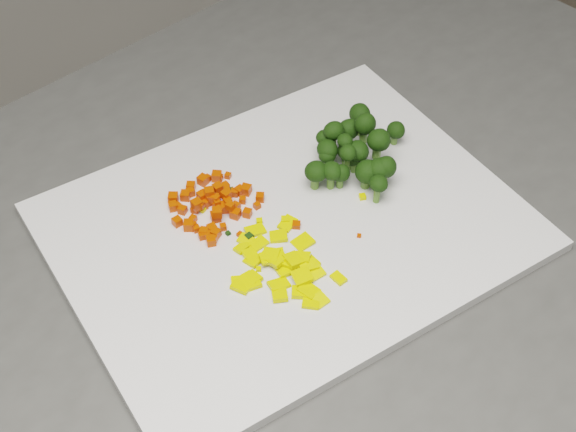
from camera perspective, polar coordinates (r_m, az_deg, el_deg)
name	(u,v)px	position (r m, az deg, el deg)	size (l,w,h in m)	color
counter_block	(306,409)	(1.23, 1.31, -13.58)	(1.07, 0.75, 0.90)	#444442
cutting_board	(288,227)	(0.84, 0.00, -0.76)	(0.46, 0.36, 0.01)	silver
carrot_pile	(218,199)	(0.84, -5.03, 1.19)	(0.10, 0.10, 0.03)	#C62C02
pepper_pile	(285,264)	(0.78, -0.19, -3.42)	(0.12, 0.12, 0.02)	yellow
broccoli_pile	(353,145)	(0.88, 4.68, 5.03)	(0.12, 0.12, 0.06)	black
carrot_cube_0	(202,236)	(0.82, -6.13, -1.39)	(0.01, 0.01, 0.01)	#C62C02
carrot_cube_1	(216,233)	(0.82, -5.16, -1.24)	(0.01, 0.01, 0.01)	#C62C02
carrot_cube_2	(235,193)	(0.86, -3.81, 1.67)	(0.01, 0.01, 0.01)	#C62C02
carrot_cube_3	(257,206)	(0.84, -2.22, 0.74)	(0.01, 0.01, 0.01)	#C62C02
carrot_cube_4	(243,200)	(0.85, -3.25, 1.14)	(0.01, 0.01, 0.01)	#C62C02
carrot_cube_5	(247,213)	(0.84, -2.91, 0.21)	(0.01, 0.01, 0.01)	#C62C02
carrot_cube_6	(190,192)	(0.86, -6.95, 1.69)	(0.01, 0.01, 0.01)	#C62C02
carrot_cube_7	(212,240)	(0.81, -5.40, -1.71)	(0.01, 0.01, 0.01)	#C62C02
carrot_cube_8	(240,191)	(0.86, -3.44, 1.82)	(0.01, 0.01, 0.01)	#C62C02
carrot_cube_9	(191,187)	(0.87, -6.92, 2.09)	(0.01, 0.01, 0.01)	#C62C02
carrot_cube_10	(178,206)	(0.85, -7.84, 0.69)	(0.01, 0.01, 0.01)	#C62C02
carrot_cube_11	(226,193)	(0.86, -4.43, 1.64)	(0.01, 0.01, 0.01)	#C62C02
carrot_cube_12	(209,193)	(0.84, -5.62, 1.67)	(0.01, 0.01, 0.01)	#C62C02
carrot_cube_13	(204,232)	(0.82, -5.98, -1.14)	(0.01, 0.01, 0.01)	#C62C02
carrot_cube_14	(216,217)	(0.83, -5.17, -0.04)	(0.01, 0.01, 0.01)	#C62C02
carrot_cube_15	(219,211)	(0.84, -4.90, 0.32)	(0.01, 0.01, 0.01)	#C62C02
carrot_cube_16	(211,241)	(0.81, -5.49, -1.78)	(0.01, 0.01, 0.01)	#C62C02
carrot_cube_17	(207,235)	(0.82, -5.82, -1.33)	(0.01, 0.01, 0.01)	#C62C02
carrot_cube_18	(260,197)	(0.85, -2.00, 1.34)	(0.01, 0.01, 0.01)	#C62C02
carrot_cube_19	(220,178)	(0.88, -4.89, 2.73)	(0.01, 0.01, 0.01)	#C62C02
carrot_cube_20	(217,176)	(0.88, -5.09, 2.83)	(0.01, 0.01, 0.01)	#C62C02
carrot_cube_21	(212,228)	(0.82, -5.42, -0.89)	(0.01, 0.01, 0.01)	#C62C02
carrot_cube_22	(219,210)	(0.83, -4.94, 0.41)	(0.01, 0.01, 0.01)	#C62C02
carrot_cube_23	(223,227)	(0.82, -4.64, -0.78)	(0.01, 0.01, 0.01)	#C62C02
carrot_cube_24	(215,198)	(0.84, -5.22, 1.26)	(0.01, 0.01, 0.01)	#C62C02
carrot_cube_25	(196,229)	(0.83, -6.54, -0.90)	(0.01, 0.01, 0.01)	#C62C02
carrot_cube_26	(226,195)	(0.84, -4.41, 1.52)	(0.01, 0.01, 0.01)	#C62C02
carrot_cube_27	(246,190)	(0.86, -3.01, 1.88)	(0.01, 0.01, 0.01)	#C62C02
carrot_cube_28	(195,209)	(0.84, -6.65, 0.50)	(0.01, 0.01, 0.01)	#C62C02
carrot_cube_29	(225,185)	(0.87, -4.48, 2.21)	(0.01, 0.01, 0.01)	#C62C02
carrot_cube_30	(228,202)	(0.84, -4.30, 1.03)	(0.01, 0.01, 0.01)	#C62C02
carrot_cube_31	(193,219)	(0.84, -6.77, -0.21)	(0.01, 0.01, 0.01)	#C62C02
carrot_cube_32	(195,209)	(0.85, -6.66, 0.52)	(0.01, 0.01, 0.01)	#C62C02
carrot_cube_33	(191,226)	(0.83, -6.89, -0.69)	(0.01, 0.01, 0.01)	#C62C02
carrot_cube_34	(208,201)	(0.85, -5.72, 1.07)	(0.01, 0.01, 0.01)	#C62C02
carrot_cube_35	(183,210)	(0.84, -7.51, 0.43)	(0.01, 0.01, 0.01)	#C62C02
carrot_cube_36	(236,206)	(0.84, -3.73, 0.70)	(0.01, 0.01, 0.01)	#C62C02
carrot_cube_37	(202,204)	(0.85, -6.12, 0.85)	(0.01, 0.01, 0.01)	#C62C02
carrot_cube_38	(230,206)	(0.83, -4.13, 0.70)	(0.01, 0.01, 0.01)	#C62C02
carrot_cube_39	(173,198)	(0.86, -8.16, 1.28)	(0.01, 0.01, 0.01)	#C62C02
carrot_cube_40	(217,200)	(0.85, -5.09, 1.13)	(0.01, 0.01, 0.01)	#C62C02
carrot_cube_41	(226,207)	(0.84, -4.42, 0.64)	(0.01, 0.01, 0.01)	#C62C02
carrot_cube_42	(225,188)	(0.86, -4.51, 1.97)	(0.01, 0.01, 0.01)	#C62C02
carrot_cube_43	(201,205)	(0.84, -6.21, 0.78)	(0.01, 0.01, 0.01)	#C62C02
carrot_cube_44	(218,206)	(0.84, -4.98, 0.72)	(0.01, 0.01, 0.01)	#C62C02
carrot_cube_45	(185,196)	(0.86, -7.31, 1.45)	(0.01, 0.01, 0.01)	#C62C02
carrot_cube_46	(210,198)	(0.85, -5.58, 1.31)	(0.01, 0.01, 0.01)	#C62C02
carrot_cube_47	(173,206)	(0.85, -8.18, 0.69)	(0.01, 0.01, 0.01)	#C62C02
carrot_cube_48	(203,198)	(0.86, -6.04, 1.29)	(0.01, 0.01, 0.01)	#C62C02
carrot_cube_49	(203,234)	(0.82, -6.07, -1.27)	(0.01, 0.01, 0.01)	#C62C02
carrot_cube_50	(218,188)	(0.85, -5.02, 1.99)	(0.01, 0.01, 0.01)	#C62C02
carrot_cube_51	(215,202)	(0.85, -5.18, 0.99)	(0.01, 0.01, 0.01)	#C62C02
carrot_cube_52	(189,225)	(0.83, -7.07, -0.65)	(0.01, 0.01, 0.01)	#C62C02
carrot_cube_53	(217,203)	(0.84, -5.06, 0.96)	(0.01, 0.01, 0.01)	#C62C02
carrot_cube_54	(217,213)	(0.83, -5.07, 0.25)	(0.01, 0.01, 0.01)	#C62C02
carrot_cube_55	(177,222)	(0.83, -7.89, -0.40)	(0.01, 0.01, 0.01)	#C62C02
carrot_cube_56	(216,198)	(0.84, -5.15, 1.25)	(0.01, 0.01, 0.01)	#C62C02
carrot_cube_57	(203,180)	(0.87, -6.06, 2.56)	(0.01, 0.01, 0.01)	#C62C02
carrot_cube_58	(197,204)	(0.84, -6.50, 0.82)	(0.01, 0.01, 0.01)	#C62C02
carrot_cube_59	(202,196)	(0.85, -6.12, 1.44)	(0.01, 0.01, 0.01)	#C62C02
carrot_cube_60	(235,214)	(0.83, -3.75, 0.16)	(0.01, 0.01, 0.01)	#C62C02
carrot_cube_61	(220,190)	(0.86, -4.83, 1.82)	(0.01, 0.01, 0.01)	#C62C02
carrot_cube_62	(228,176)	(0.88, -4.30, 2.88)	(0.01, 0.01, 0.01)	#C62C02
carrot_cube_63	(208,178)	(0.88, -5.74, 2.69)	(0.01, 0.01, 0.01)	#C62C02
pepper_chunk_0	(302,257)	(0.79, 1.02, -2.96)	(0.02, 0.01, 0.00)	yellow
pepper_chunk_1	(242,282)	(0.78, -3.31, -4.73)	(0.02, 0.01, 0.00)	yellow
pepper_chunk_2	(251,279)	(0.78, -2.65, -4.52)	(0.02, 0.02, 0.00)	yellow
pepper_chunk_3	(279,236)	(0.82, -0.67, -1.45)	(0.02, 0.02, 0.00)	yellow
pepper_chunk_4	(277,255)	(0.79, -0.81, -2.80)	(0.01, 0.02, 0.00)	yellow
pepper_chunk_5	(296,269)	(0.79, 0.54, -3.77)	(0.01, 0.02, 0.00)	yellow
pepper_chunk_6	(308,266)	(0.78, 1.47, -3.54)	(0.02, 0.01, 0.00)	yellow
pepper_chunk_7	(242,247)	(0.81, -3.29, -2.25)	(0.02, 0.01, 0.00)	yellow
pepper_chunk_8	(311,303)	(0.76, 1.64, -6.20)	(0.02, 0.01, 0.00)	yellow
pepper_chunk_9	(279,284)	(0.78, -0.65, -4.88)	(0.02, 0.01, 0.00)	yellow
pepper_chunk_10	(286,269)	(0.79, -0.16, -3.78)	(0.02, 0.02, 0.00)	yellow
pepper_chunk_11	(302,276)	(0.77, 1.00, -4.32)	(0.02, 0.02, 0.00)	yellow
pepper_chunk_12	(276,258)	(0.79, -0.87, -3.04)	(0.02, 0.02, 0.00)	yellow
pepper_chunk_13	(259,244)	(0.81, -2.09, -1.97)	(0.02, 0.01, 0.00)	yellow
pepper_chunk_14	(255,231)	(0.82, -2.34, -1.04)	(0.02, 0.01, 0.00)	yellow
pepper_chunk_15	(250,279)	(0.78, -2.73, -4.50)	(0.01, 0.02, 0.00)	yellow
pepper_chunk_16	(242,286)	(0.78, -3.31, -4.96)	(0.02, 0.02, 0.00)	yellow
pepper_chunk_17	(299,292)	(0.77, 0.80, -5.45)	(0.01, 0.01, 0.00)	yellow
pepper_chunk_18	(251,255)	(0.80, -2.67, -2.80)	(0.02, 0.01, 0.00)	yellow
pepper_chunk_19	(268,258)	(0.79, -1.46, -3.01)	(0.01, 0.02, 0.00)	yellow
pepper_chunk_20	(268,256)	(0.79, -1.46, -2.88)	(0.01, 0.01, 0.01)	yellow
pepper_chunk_21	(320,300)	(0.76, 2.29, -6.00)	(0.01, 0.01, 0.00)	yellow
pepper_chunk_22	(308,291)	(0.77, 1.46, -5.34)	(0.02, 0.02, 0.00)	yellow
pepper_chunk_23	(252,261)	(0.80, -2.56, -3.21)	(0.02, 0.01, 0.00)	yellow
pepper_chunk_24	(288,224)	(0.83, -0.03, -0.55)	(0.02, 0.01, 0.00)	yellow
pepper_chunk_25	(303,242)	(0.81, 1.06, -1.87)	(0.02, 0.02, 0.00)	yellow
pepper_chunk_26	(270,255)	(0.79, -1.25, -2.81)	(0.02, 0.02, 0.00)	yellow
pepper_chunk_27	(339,278)	(0.78, 3.61, -4.44)	(0.02, 0.01, 0.00)	yellow
pepper_chunk_28	(253,284)	(0.78, -2.53, -4.83)	(0.01, 0.02, 0.00)	yellow
pepper_chunk_29	(293,260)	(0.79, 0.38, -3.14)	(0.02, 0.01, 0.01)	yellow
pepper_chunk_30	(280,295)	(0.77, -0.59, -5.66)	(0.01, 0.01, 0.00)	yellow
pepper_chunk_31	(291,263)	(0.79, 0.22, -3.33)	(0.02, 0.01, 0.00)	yellow
pepper_chunk_32	(312,262)	(0.79, 1.69, -3.31)	(0.02, 0.01, 0.00)	yellow
pepper_chunk_33	(315,273)	(0.78, 1.93, -4.04)	(0.02, 0.02, 0.00)	yellow
pepper_chunk_34	(247,241)	(0.81, -2.96, -1.75)	(0.01, 0.02, 0.00)	yellow
broccoli_floret_0	(395,134)	(0.92, 7.61, 5.80)	(0.03, 0.03, 0.03)	black
broccoli_floret_1	(354,154)	(0.89, 4.72, 4.40)	(0.02, 0.02, 0.03)	black
broccoli_floret_2	(340,177)	(0.86, 3.73, 2.77)	(0.03, 0.03, 0.03)	black
broccoli_floret_3	(351,156)	(0.88, 4.52, 4.27)	(0.03, 0.03, 0.03)	black
broccoli_floret_4	(331,176)	(0.86, 3.06, 2.84)	(0.03, 0.03, 0.03)	black
broccoli_floret_5	(350,158)	(0.88, 4.45, 4.13)	(0.03, 0.03, 0.03)	black
broccoli_floret_6	(323,144)	(0.89, 2.54, 5.14)	(0.03, 0.03, 0.03)	black
broccoli_floret_7	(384,173)	(0.86, 6.84, 3.03)	(0.03, 0.03, 0.04)	black
broccoli_floret_8	(377,145)	(0.88, 6.38, 5.03)	(0.04, 0.04, 0.04)	black
broccoli_floret_9	(346,155)	(0.89, 4.13, 4.34)	(0.03, 0.03, 0.03)	black
broccoli_floret_10	(359,121)	(0.92, 5.04, 6.77)	(0.03, 0.03, 0.04)	black
broccoli_floret_11	(356,157)	(0.88, 4.87, 4.19)	(0.03, 0.03, 0.04)	black
broccoli_floret_12	(327,160)	(0.88, 2.76, 3.98)	(0.03, 0.03, 0.03)	black
broccoli_floret_13	(315,176)	(0.86, 1.94, 2.85)	(0.03, 0.03, 0.03)	black
broccoli_floret_14	(326,155)	(0.88, 2.75, 4.39)	(0.03, 0.03, 0.03)	black
broccoli_floret_15	(354,163)	(0.88, 4.71, 3.81)	(0.02, 0.02, 0.03)	black
broccoli_floret_16	(333,135)	(0.88, 3.21, 5.75)	(0.03, 0.03, 0.03)	black
broccoli_floret_17	(347,159)	(0.86, 4.21, 4.04)	(0.02, 0.02, 0.03)	black
broccoli_floret_18	(366,176)	(0.86, 5.57, 2.87)	(0.04, 0.04, 0.03)	black
broccoli_floret_19	(347,136)	(0.90, 4.24, 5.71)	(0.03, 0.03, 0.04)	black
broccoli_floret_20	(378,175)	(0.86, 6.42, 2.94)	(0.04, 0.04, 0.04)	black
broccoli_floret_21	(364,129)	(0.89, 5.42, 6.15)	(0.03, 0.03, 0.03)	black
broccoli_floret_22	(377,190)	(0.85, 6.37, 1.85)	(0.03, 0.03, 0.03)	black
broccoli_floret_23	(325,153)	(0.89, 2.66, 4.52)	(0.03, 0.03, 0.03)	black
broccoli_floret_24	(344,147)	(0.87, 4.00, 4.94)	(0.02, 0.02, 0.03)	black
stray_bit_0	(362,197)	(0.86, 5.32, 1.38)	(0.01, 0.01, 0.00)	yellow
stray_bit_1	(203,210)	(0.85, -6.10, 0.44)	(0.01, 0.01, 0.00)	yellow
stray_bit_2	(249,237)	(0.82, -2.79, -1.48)	(0.01, 0.01, 0.01)	black
stray_bit_3	(259,269)	(0.79, -2.11, -3.79)	(0.01, 0.01, 0.00)	yellow
stray_bit_4	(228,233)	(0.82, -4.29, -1.24)	(0.00, 0.00, 0.00)	black
stray_bit_5	(285,220)	(0.83, -0.21, -0.28)	(0.01, 0.01, 0.01)	yellow
stray_bit_6	(231,191)	(0.86, -4.09, 1.79)	(0.01, 0.01, 0.00)	black
stray_bit_7	(296,225)	(0.82, 0.60, -0.64)	(0.01, 0.01, 0.01)	#C62C02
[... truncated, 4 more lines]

